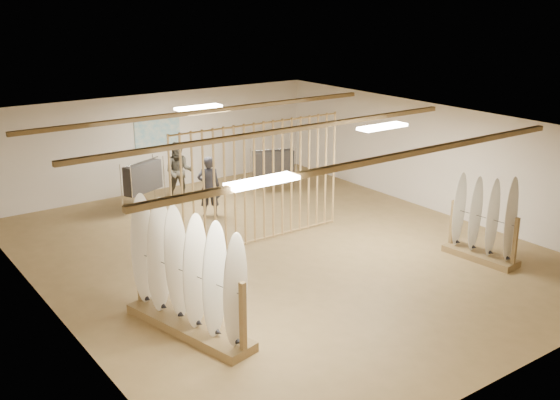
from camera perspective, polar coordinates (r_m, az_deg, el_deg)
floor at (r=14.60m, az=0.00°, el=-4.49°), size 12.00×12.00×0.00m
ceiling at (r=13.79m, az=0.00°, el=6.35°), size 12.00×12.00×0.00m
wall_back at (r=19.16m, az=-10.61°, el=4.99°), size 12.00×0.00×12.00m
wall_front at (r=10.21m, az=20.31°, el=-7.23°), size 12.00×0.00×12.00m
wall_left at (r=12.06m, az=-19.67°, el=-3.31°), size 0.00×12.00×12.00m
wall_right at (r=17.43m, az=13.47°, el=3.55°), size 0.00×12.00×12.00m
ceiling_slats at (r=13.81m, az=0.00°, el=6.02°), size 9.50×6.12×0.10m
light_panels at (r=13.80m, az=0.00°, el=6.10°), size 1.20×0.35×0.06m
bamboo_partition at (r=14.76m, az=-1.82°, el=1.50°), size 4.45×0.05×2.78m
poster at (r=19.10m, az=-10.61°, el=5.56°), size 1.40×0.03×0.90m
rack_left at (r=11.12m, az=-8.07°, el=-7.88°), size 1.18×2.76×2.17m
rack_right at (r=14.62m, az=17.22°, el=-2.59°), size 0.66×1.67×1.90m
clothing_rack_a at (r=17.49m, az=-11.86°, el=1.94°), size 1.20×0.77×1.35m
clothing_rack_b at (r=18.55m, az=-0.57°, el=3.16°), size 1.19×0.64×1.32m
shopper_a at (r=16.69m, az=-6.23°, el=1.52°), size 0.78×0.68×1.79m
shopper_b at (r=18.05m, az=-8.79°, el=2.78°), size 1.13×1.07×1.87m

